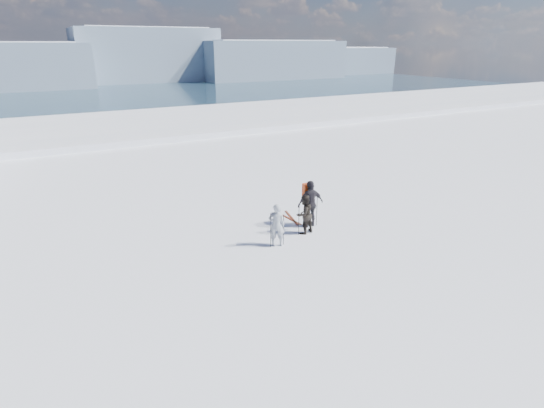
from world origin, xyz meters
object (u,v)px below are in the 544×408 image
Objects in this scene: skier_pack at (310,204)px; skis_loose at (290,218)px; skier_grey at (277,225)px; skier_dark at (304,214)px.

skier_pack is 1.16× the size of skis_loose.
skier_pack is (2.12, 0.94, 0.15)m from skier_grey.
skier_grey reaches higher than skis_loose.
skier_dark is at bearing -100.63° from skis_loose.
skier_dark is (1.51, 0.46, -0.03)m from skier_grey.
skis_loose is at bearing -102.62° from skier_grey.
skier_grey is 2.32m from skier_pack.
skier_pack is at bearing -126.90° from skier_grey.
skier_pack is 1.49m from skis_loose.
skier_grey is 0.99× the size of skis_loose.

